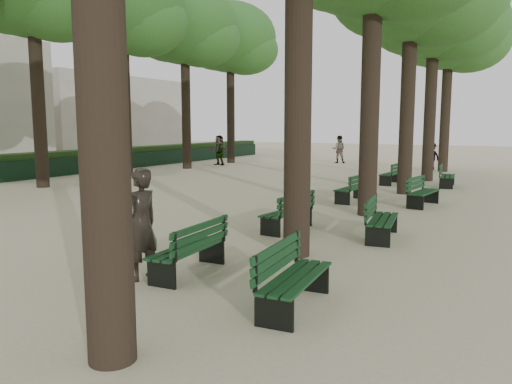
% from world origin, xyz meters
% --- Properties ---
extents(ground, '(120.00, 120.00, 0.00)m').
position_xyz_m(ground, '(0.00, 0.00, 0.00)').
color(ground, beige).
rests_on(ground, ground).
extents(tree_central_4, '(6.00, 6.00, 9.95)m').
position_xyz_m(tree_central_4, '(1.50, 18.00, 7.65)').
color(tree_central_4, '#33261C').
rests_on(tree_central_4, ground).
extents(tree_central_5, '(6.00, 6.00, 9.95)m').
position_xyz_m(tree_central_5, '(1.50, 23.00, 7.65)').
color(tree_central_5, '#33261C').
rests_on(tree_central_5, ground).
extents(tree_far_3, '(6.00, 6.00, 10.45)m').
position_xyz_m(tree_far_3, '(-12.00, 13.00, 8.14)').
color(tree_far_3, '#33261C').
rests_on(tree_far_3, ground).
extents(tree_far_4, '(6.00, 6.00, 10.45)m').
position_xyz_m(tree_far_4, '(-12.00, 18.00, 8.14)').
color(tree_far_4, '#33261C').
rests_on(tree_far_4, ground).
extents(tree_far_5, '(6.00, 6.00, 10.45)m').
position_xyz_m(tree_far_5, '(-12.00, 23.00, 8.14)').
color(tree_far_5, '#33261C').
rests_on(tree_far_5, ground).
extents(bench_left_0, '(0.66, 1.83, 0.92)m').
position_xyz_m(bench_left_0, '(0.37, 0.98, 0.27)').
color(bench_left_0, black).
rests_on(bench_left_0, ground).
extents(bench_left_1, '(0.73, 1.84, 0.92)m').
position_xyz_m(bench_left_1, '(0.37, 5.04, 0.27)').
color(bench_left_1, black).
rests_on(bench_left_1, ground).
extents(bench_left_2, '(0.73, 1.84, 0.92)m').
position_xyz_m(bench_left_2, '(0.37, 10.20, 0.27)').
color(bench_left_2, black).
rests_on(bench_left_2, ground).
extents(bench_left_3, '(0.70, 1.84, 0.92)m').
position_xyz_m(bench_left_3, '(0.37, 15.79, 0.27)').
color(bench_left_3, black).
rests_on(bench_left_3, ground).
extents(bench_right_0, '(0.70, 1.84, 0.92)m').
position_xyz_m(bench_right_0, '(2.63, 0.36, 0.27)').
color(bench_right_0, black).
rests_on(bench_right_0, ground).
extents(bench_right_1, '(0.80, 1.86, 0.92)m').
position_xyz_m(bench_right_1, '(2.63, 5.21, 0.27)').
color(bench_right_1, black).
rests_on(bench_right_1, ground).
extents(bench_right_2, '(0.80, 1.86, 0.92)m').
position_xyz_m(bench_right_2, '(2.63, 10.37, 0.27)').
color(bench_right_2, black).
rests_on(bench_right_2, ground).
extents(bench_right_3, '(0.72, 1.84, 0.92)m').
position_xyz_m(bench_right_3, '(2.63, 15.94, 0.27)').
color(bench_right_3, black).
rests_on(bench_right_3, ground).
extents(man_with_map, '(0.67, 0.78, 1.86)m').
position_xyz_m(man_with_map, '(-0.15, 0.39, 0.93)').
color(man_with_map, black).
rests_on(man_with_map, ground).
extents(pedestrian_d, '(0.90, 0.93, 1.87)m').
position_xyz_m(pedestrian_d, '(-3.28, 24.95, 0.94)').
color(pedestrian_d, '#262628').
rests_on(pedestrian_d, ground).
extents(pedestrian_e, '(1.79, 0.90, 1.90)m').
position_xyz_m(pedestrian_e, '(-11.71, 21.06, 0.95)').
color(pedestrian_e, '#262628').
rests_on(pedestrian_e, ground).
extents(pedestrian_a, '(0.96, 0.61, 1.83)m').
position_xyz_m(pedestrian_a, '(-5.53, 26.21, 0.92)').
color(pedestrian_a, '#262628').
rests_on(pedestrian_a, ground).
extents(pedestrian_b, '(1.02, 0.76, 1.54)m').
position_xyz_m(pedestrian_b, '(0.76, 23.89, 0.77)').
color(pedestrian_b, '#262628').
rests_on(pedestrian_b, ground).
extents(fence, '(0.08, 42.00, 0.90)m').
position_xyz_m(fence, '(-15.00, 11.00, 0.45)').
color(fence, black).
rests_on(fence, ground).
extents(hedge, '(1.20, 42.00, 1.20)m').
position_xyz_m(hedge, '(-15.70, 11.00, 0.60)').
color(hedge, '#1C3B14').
rests_on(hedge, ground).
extents(building_far, '(12.00, 16.00, 7.00)m').
position_xyz_m(building_far, '(-33.00, 30.00, 3.50)').
color(building_far, '#B7B2A3').
rests_on(building_far, ground).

